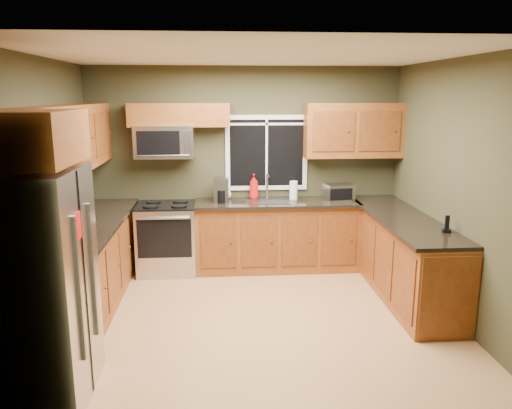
{
  "coord_description": "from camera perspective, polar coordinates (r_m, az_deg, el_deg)",
  "views": [
    {
      "loc": [
        -0.34,
        -4.96,
        2.33
      ],
      "look_at": [
        0.05,
        0.35,
        1.15
      ],
      "focal_mm": 35.0,
      "sensor_mm": 36.0,
      "label": 1
    }
  ],
  "objects": [
    {
      "name": "upper_cabinet_over_fridge",
      "position": [
        3.93,
        -25.22,
        6.94
      ],
      "size": [
        0.72,
        0.9,
        0.38
      ],
      "primitive_type": "cube",
      "color": "brown",
      "rests_on": "left_wall"
    },
    {
      "name": "toaster_oven",
      "position": [
        6.73,
        9.44,
        1.38
      ],
      "size": [
        0.4,
        0.34,
        0.23
      ],
      "color": "#B7B7BC",
      "rests_on": "countertop_back"
    },
    {
      "name": "base_cabinets_left",
      "position": [
        5.94,
        -18.33,
        -6.64
      ],
      "size": [
        0.6,
        2.65,
        0.9
      ],
      "primitive_type": "cube",
      "color": "brown",
      "rests_on": "ground"
    },
    {
      "name": "soap_bottle_a",
      "position": [
        6.79,
        -0.25,
        2.11
      ],
      "size": [
        0.15,
        0.15,
        0.33
      ],
      "primitive_type": "imported",
      "rotation": [
        0.0,
        0.0,
        -0.18
      ],
      "color": "red",
      "rests_on": "countertop_back"
    },
    {
      "name": "ceiling",
      "position": [
        4.99,
        -0.29,
        16.74
      ],
      "size": [
        4.2,
        4.2,
        0.0
      ],
      "primitive_type": "plane",
      "rotation": [
        3.14,
        0.0,
        0.0
      ],
      "color": "white",
      "rests_on": "back_wall"
    },
    {
      "name": "floor",
      "position": [
        5.49,
        -0.26,
        -12.61
      ],
      "size": [
        4.2,
        4.2,
        0.0
      ],
      "primitive_type": "plane",
      "color": "#B07C4D",
      "rests_on": "ground"
    },
    {
      "name": "base_cabinets_peninsula",
      "position": [
        6.2,
        16.29,
        -5.68
      ],
      "size": [
        0.6,
        2.52,
        0.9
      ],
      "color": "brown",
      "rests_on": "ground"
    },
    {
      "name": "soap_bottle_c",
      "position": [
        6.79,
        -3.37,
        1.36
      ],
      "size": [
        0.15,
        0.15,
        0.16
      ],
      "primitive_type": "imported",
      "rotation": [
        0.0,
        0.0,
        0.15
      ],
      "color": "white",
      "rests_on": "countertop_back"
    },
    {
      "name": "paper_towel_roll",
      "position": [
        6.74,
        4.31,
        1.63
      ],
      "size": [
        0.12,
        0.12,
        0.27
      ],
      "color": "white",
      "rests_on": "countertop_back"
    },
    {
      "name": "left_wall",
      "position": [
        5.36,
        -23.3,
        0.92
      ],
      "size": [
        0.0,
        3.6,
        3.6
      ],
      "primitive_type": "plane",
      "rotation": [
        1.57,
        0.0,
        1.57
      ],
      "color": "#373520",
      "rests_on": "ground"
    },
    {
      "name": "microwave",
      "position": [
        6.63,
        -10.41,
        7.09
      ],
      "size": [
        0.76,
        0.41,
        0.42
      ],
      "color": "#B7B7BC",
      "rests_on": "back_wall"
    },
    {
      "name": "base_cabinets_back",
      "position": [
        6.77,
        2.37,
        -3.64
      ],
      "size": [
        2.17,
        0.6,
        0.9
      ],
      "primitive_type": "cube",
      "color": "brown",
      "rests_on": "ground"
    },
    {
      "name": "countertop_peninsula",
      "position": [
        6.07,
        16.32,
        -1.45
      ],
      "size": [
        0.65,
        2.5,
        0.04
      ],
      "primitive_type": "cube",
      "color": "black",
      "rests_on": "base_cabinets_peninsula"
    },
    {
      "name": "cordless_phone",
      "position": [
        5.49,
        20.97,
        -2.44
      ],
      "size": [
        0.1,
        0.1,
        0.18
      ],
      "color": "black",
      "rests_on": "countertop_peninsula"
    },
    {
      "name": "back_wall",
      "position": [
        6.84,
        -1.32,
        4.25
      ],
      "size": [
        4.2,
        0.0,
        4.2
      ],
      "primitive_type": "plane",
      "rotation": [
        1.57,
        0.0,
        0.0
      ],
      "color": "#373520",
      "rests_on": "ground"
    },
    {
      "name": "sink",
      "position": [
        6.63,
        1.43,
        0.49
      ],
      "size": [
        0.6,
        0.42,
        0.36
      ],
      "color": "slate",
      "rests_on": "countertop_back"
    },
    {
      "name": "countertop_back",
      "position": [
        6.63,
        2.43,
        0.2
      ],
      "size": [
        2.17,
        0.65,
        0.04
      ],
      "primitive_type": "cube",
      "color": "black",
      "rests_on": "base_cabinets_back"
    },
    {
      "name": "front_wall",
      "position": [
        3.33,
        1.88,
        -4.63
      ],
      "size": [
        4.2,
        0.0,
        4.2
      ],
      "primitive_type": "plane",
      "rotation": [
        -1.57,
        0.0,
        0.0
      ],
      "color": "#373520",
      "rests_on": "ground"
    },
    {
      "name": "window",
      "position": [
        6.82,
        1.21,
        5.94
      ],
      "size": [
        1.12,
        0.03,
        1.02
      ],
      "color": "white",
      "rests_on": "back_wall"
    },
    {
      "name": "range",
      "position": [
        6.73,
        -10.11,
        -3.76
      ],
      "size": [
        0.76,
        0.69,
        0.94
      ],
      "color": "#B7B7BC",
      "rests_on": "ground"
    },
    {
      "name": "coffee_maker",
      "position": [
        6.58,
        -3.99,
        1.59
      ],
      "size": [
        0.2,
        0.27,
        0.32
      ],
      "color": "slate",
      "rests_on": "countertop_back"
    },
    {
      "name": "right_wall",
      "position": [
        5.62,
        21.63,
        1.56
      ],
      "size": [
        0.0,
        3.6,
        3.6
      ],
      "primitive_type": "plane",
      "rotation": [
        1.57,
        0.0,
        -1.57
      ],
      "color": "#373520",
      "rests_on": "ground"
    },
    {
      "name": "countertop_left",
      "position": [
        5.8,
        -18.41,
        -2.24
      ],
      "size": [
        0.65,
        2.65,
        0.04
      ],
      "primitive_type": "cube",
      "color": "black",
      "rests_on": "base_cabinets_left"
    },
    {
      "name": "upper_cabinets_back_right",
      "position": [
        6.85,
        11.06,
        8.32
      ],
      "size": [
        1.3,
        0.33,
        0.72
      ],
      "primitive_type": "cube",
      "color": "brown",
      "rests_on": "back_wall"
    },
    {
      "name": "upper_cabinets_back_left",
      "position": [
        6.62,
        -8.75,
        10.09
      ],
      "size": [
        1.3,
        0.33,
        0.3
      ],
      "primitive_type": "cube",
      "color": "brown",
      "rests_on": "back_wall"
    },
    {
      "name": "refrigerator",
      "position": [
        4.17,
        -23.76,
        -8.65
      ],
      "size": [
        0.74,
        0.9,
        1.8
      ],
      "color": "#B7B7BC",
      "rests_on": "ground"
    },
    {
      "name": "kettle",
      "position": [
        6.73,
        -3.98,
        1.65
      ],
      "size": [
        0.18,
        0.18,
        0.28
      ],
      "color": "#B7B7BC",
      "rests_on": "countertop_back"
    },
    {
      "name": "upper_cabinets_left",
      "position": [
        5.69,
        -20.63,
        6.95
      ],
      "size": [
        0.33,
        2.65,
        0.72
      ],
      "primitive_type": "cube",
      "color": "brown",
      "rests_on": "left_wall"
    }
  ]
}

